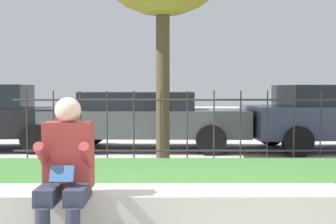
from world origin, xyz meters
name	(u,v)px	position (x,y,z in m)	size (l,w,h in m)	color
stone_bench	(164,220)	(-0.39, 0.00, 0.21)	(3.11, 0.55, 0.48)	#B7B2A3
person_seated_reader	(66,170)	(-1.16, -0.31, 0.70)	(0.42, 0.73, 1.28)	black
grass_berm	(194,182)	(0.00, 2.15, 0.10)	(8.02, 2.89, 0.21)	#3D7533
iron_fence	(187,127)	(0.00, 4.11, 0.68)	(6.02, 0.03, 1.30)	#332D28
car_parked_right	(336,116)	(3.32, 6.11, 0.75)	(4.03, 2.22, 1.41)	#383D56
car_parked_center	(145,118)	(-0.83, 6.28, 0.69)	(4.45, 2.03, 1.26)	#4C5156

